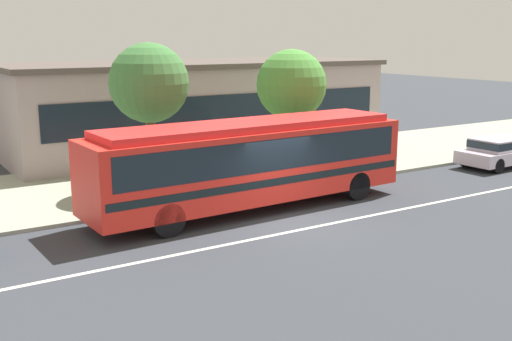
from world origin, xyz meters
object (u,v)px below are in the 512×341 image
at_px(pedestrian_waiting_near_sign, 316,151).
at_px(pedestrian_walking_along_curb, 312,153).
at_px(sedan_far_ahead, 501,150).
at_px(bus_stop_sign, 334,138).
at_px(street_tree_mid_block, 292,86).
at_px(transit_bus, 251,159).
at_px(pedestrian_standing_by_tree, 220,162).
at_px(street_tree_near_stop, 149,84).

height_order(pedestrian_waiting_near_sign, pedestrian_walking_along_curb, pedestrian_walking_along_curb).
relative_size(sedan_far_ahead, pedestrian_waiting_near_sign, 2.63).
relative_size(sedan_far_ahead, bus_stop_sign, 1.71).
height_order(bus_stop_sign, street_tree_mid_block, street_tree_mid_block).
xyz_separation_m(transit_bus, bus_stop_sign, (4.89, 1.72, 0.02)).
distance_m(pedestrian_standing_by_tree, street_tree_mid_block, 4.68).
bearing_deg(pedestrian_waiting_near_sign, sedan_far_ahead, -19.25).
relative_size(street_tree_near_stop, street_tree_mid_block, 1.06).
xyz_separation_m(transit_bus, pedestrian_standing_by_tree, (0.42, 2.87, -0.65)).
height_order(pedestrian_waiting_near_sign, street_tree_near_stop, street_tree_near_stop).
distance_m(transit_bus, pedestrian_standing_by_tree, 2.97).
height_order(pedestrian_standing_by_tree, bus_stop_sign, bus_stop_sign).
height_order(sedan_far_ahead, pedestrian_walking_along_curb, pedestrian_walking_along_curb).
height_order(pedestrian_waiting_near_sign, bus_stop_sign, bus_stop_sign).
bearing_deg(street_tree_mid_block, pedestrian_waiting_near_sign, -49.27).
xyz_separation_m(pedestrian_standing_by_tree, street_tree_mid_block, (3.79, 0.78, 2.63)).
relative_size(pedestrian_standing_by_tree, street_tree_mid_block, 0.32).
bearing_deg(pedestrian_standing_by_tree, bus_stop_sign, -14.38).
relative_size(pedestrian_waiting_near_sign, street_tree_near_stop, 0.30).
bearing_deg(transit_bus, pedestrian_standing_by_tree, 81.69).
bearing_deg(street_tree_near_stop, transit_bus, -63.14).
bearing_deg(sedan_far_ahead, street_tree_near_stop, 165.83).
bearing_deg(pedestrian_standing_by_tree, street_tree_near_stop, 158.63).
bearing_deg(pedestrian_waiting_near_sign, street_tree_near_stop, 172.19).
bearing_deg(pedestrian_walking_along_curb, street_tree_near_stop, 168.41).
distance_m(sedan_far_ahead, street_tree_mid_block, 9.99).
relative_size(sedan_far_ahead, street_tree_mid_block, 0.85).
bearing_deg(pedestrian_waiting_near_sign, street_tree_mid_block, 130.73).
distance_m(pedestrian_standing_by_tree, street_tree_near_stop, 3.85).
relative_size(pedestrian_walking_along_curb, street_tree_mid_block, 0.33).
height_order(sedan_far_ahead, pedestrian_waiting_near_sign, pedestrian_waiting_near_sign).
height_order(transit_bus, street_tree_near_stop, street_tree_near_stop).
xyz_separation_m(sedan_far_ahead, street_tree_mid_block, (-8.81, 3.64, 2.97)).
relative_size(transit_bus, street_tree_near_stop, 2.11).
height_order(pedestrian_waiting_near_sign, street_tree_mid_block, street_tree_mid_block).
xyz_separation_m(sedan_far_ahead, street_tree_near_stop, (-14.94, 3.77, 3.27)).
xyz_separation_m(pedestrian_waiting_near_sign, pedestrian_walking_along_curb, (-0.46, -0.37, 0.02)).
relative_size(pedestrian_standing_by_tree, street_tree_near_stop, 0.30).
bearing_deg(bus_stop_sign, transit_bus, -160.65).
bearing_deg(street_tree_near_stop, pedestrian_waiting_near_sign, -7.81).
bearing_deg(bus_stop_sign, street_tree_near_stop, 163.16).
bearing_deg(bus_stop_sign, street_tree_mid_block, 109.60).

